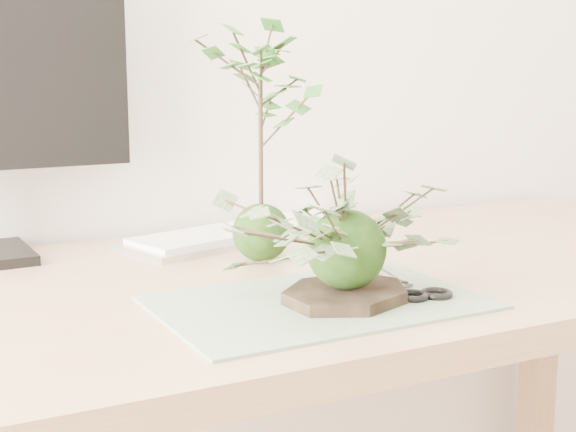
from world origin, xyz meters
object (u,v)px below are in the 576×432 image
object	(u,v)px
desk	(318,325)
maple_kokedama	(260,90)
ivy_kokedama	(347,212)
keyboard	(251,231)

from	to	relation	value
desk	maple_kokedama	xyz separation A→B (m)	(-0.06, 0.08, 0.35)
desk	ivy_kokedama	world-z (taller)	ivy_kokedama
maple_kokedama	keyboard	xyz separation A→B (m)	(0.06, 0.18, -0.25)
ivy_kokedama	keyboard	xyz separation A→B (m)	(0.07, 0.43, -0.11)
desk	maple_kokedama	world-z (taller)	maple_kokedama
maple_kokedama	keyboard	world-z (taller)	maple_kokedama
keyboard	desk	bearing A→B (deg)	-108.84
desk	keyboard	bearing A→B (deg)	88.18
ivy_kokedama	maple_kokedama	bearing A→B (deg)	89.25
ivy_kokedama	keyboard	world-z (taller)	ivy_kokedama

